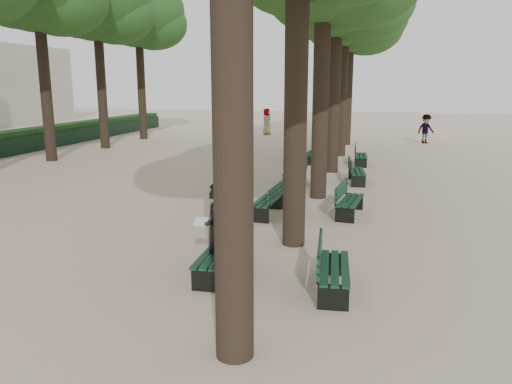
# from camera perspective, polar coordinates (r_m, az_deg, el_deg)

# --- Properties ---
(ground) EXTENTS (120.00, 120.00, 0.00)m
(ground) POSITION_cam_1_polar(r_m,az_deg,el_deg) (9.38, -8.00, -10.84)
(ground) COLOR #C9AE98
(ground) RESTS_ON ground
(tree_central_4) EXTENTS (6.00, 6.00, 9.95)m
(tree_central_4) POSITION_cam_1_polar(r_m,az_deg,el_deg) (26.37, 10.22, 20.81)
(tree_central_4) COLOR #33261C
(tree_central_4) RESTS_ON ground
(tree_central_5) EXTENTS (6.00, 6.00, 9.95)m
(tree_central_5) POSITION_cam_1_polar(r_m,az_deg,el_deg) (31.31, 10.81, 19.41)
(tree_central_5) COLOR #33261C
(tree_central_5) RESTS_ON ground
(tree_far_4) EXTENTS (6.00, 6.00, 10.45)m
(tree_far_4) POSITION_cam_1_polar(r_m,az_deg,el_deg) (30.47, -17.83, 20.20)
(tree_far_4) COLOR #33261C
(tree_far_4) RESTS_ON ground
(tree_far_5) EXTENTS (6.00, 6.00, 10.45)m
(tree_far_5) POSITION_cam_1_polar(r_m,az_deg,el_deg) (34.84, -13.36, 19.37)
(tree_far_5) COLOR #33261C
(tree_far_5) RESTS_ON ground
(bench_left_0) EXTENTS (0.63, 1.82, 0.92)m
(bench_left_0) POSITION_cam_1_polar(r_m,az_deg,el_deg) (9.80, -4.47, -8.01)
(bench_left_0) COLOR black
(bench_left_0) RESTS_ON ground
(bench_left_1) EXTENTS (0.68, 1.83, 0.92)m
(bench_left_1) POSITION_cam_1_polar(r_m,az_deg,el_deg) (14.09, 1.32, -1.65)
(bench_left_1) COLOR black
(bench_left_1) RESTS_ON ground
(bench_left_2) EXTENTS (0.72, 1.84, 0.92)m
(bench_left_2) POSITION_cam_1_polar(r_m,az_deg,el_deg) (18.80, 4.47, 1.86)
(bench_left_2) COLOR black
(bench_left_2) RESTS_ON ground
(bench_left_3) EXTENTS (0.59, 1.80, 0.92)m
(bench_left_3) POSITION_cam_1_polar(r_m,az_deg,el_deg) (23.67, 6.39, 3.98)
(bench_left_3) COLOR black
(bench_left_3) RESTS_ON ground
(bench_right_0) EXTENTS (0.71, 1.84, 0.92)m
(bench_right_0) POSITION_cam_1_polar(r_m,az_deg,el_deg) (9.18, 8.87, -9.58)
(bench_right_0) COLOR black
(bench_right_0) RESTS_ON ground
(bench_right_1) EXTENTS (0.77, 1.85, 0.92)m
(bench_right_1) POSITION_cam_1_polar(r_m,az_deg,el_deg) (14.34, 10.68, -1.62)
(bench_right_1) COLOR black
(bench_right_1) RESTS_ON ground
(bench_right_2) EXTENTS (0.77, 1.85, 0.92)m
(bench_right_2) POSITION_cam_1_polar(r_m,az_deg,el_deg) (19.08, 11.45, 1.80)
(bench_right_2) COLOR black
(bench_right_2) RESTS_ON ground
(bench_right_3) EXTENTS (0.66, 1.83, 0.92)m
(bench_right_3) POSITION_cam_1_polar(r_m,az_deg,el_deg) (23.38, 11.88, 3.69)
(bench_right_3) COLOR black
(bench_right_3) RESTS_ON ground
(man_with_map) EXTENTS (0.67, 0.78, 1.82)m
(man_with_map) POSITION_cam_1_polar(r_m,az_deg,el_deg) (9.69, -4.66, -4.28)
(man_with_map) COLOR black
(man_with_map) RESTS_ON ground
(pedestrian_d) EXTENTS (0.49, 0.97, 1.90)m
(pedestrian_d) POSITION_cam_1_polar(r_m,az_deg,el_deg) (36.68, 1.22, 8.05)
(pedestrian_d) COLOR #262628
(pedestrian_d) RESTS_ON ground
(pedestrian_a) EXTENTS (0.60, 0.83, 1.58)m
(pedestrian_a) POSITION_cam_1_polar(r_m,az_deg,el_deg) (31.23, -4.47, 6.98)
(pedestrian_a) COLOR #262628
(pedestrian_a) RESTS_ON ground
(pedestrian_b) EXTENTS (1.18, 0.90, 1.80)m
(pedestrian_b) POSITION_cam_1_polar(r_m,az_deg,el_deg) (32.98, 18.84, 6.84)
(pedestrian_b) COLOR #262628
(pedestrian_b) RESTS_ON ground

